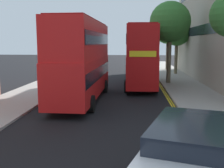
# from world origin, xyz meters

# --- Properties ---
(sidewalk_right) EXTENTS (4.00, 80.00, 0.14)m
(sidewalk_right) POSITION_xyz_m (6.50, 16.00, 0.07)
(sidewalk_right) COLOR #9E9991
(sidewalk_right) RESTS_ON ground
(sidewalk_left) EXTENTS (4.00, 80.00, 0.14)m
(sidewalk_left) POSITION_xyz_m (-6.50, 16.00, 0.07)
(sidewalk_left) COLOR #9E9991
(sidewalk_left) RESTS_ON ground
(kerb_line_outer) EXTENTS (0.10, 56.00, 0.01)m
(kerb_line_outer) POSITION_xyz_m (4.40, 14.00, 0.00)
(kerb_line_outer) COLOR yellow
(kerb_line_outer) RESTS_ON ground
(kerb_line_inner) EXTENTS (0.10, 56.00, 0.01)m
(kerb_line_inner) POSITION_xyz_m (4.24, 14.00, 0.00)
(kerb_line_inner) COLOR yellow
(kerb_line_inner) RESTS_ON ground
(double_decker_bus_away) EXTENTS (2.95, 10.85, 5.64)m
(double_decker_bus_away) POSITION_xyz_m (-1.93, 14.85, 3.03)
(double_decker_bus_away) COLOR red
(double_decker_bus_away) RESTS_ON ground
(double_decker_bus_oncoming) EXTENTS (2.88, 10.83, 5.64)m
(double_decker_bus_oncoming) POSITION_xyz_m (2.32, 21.71, 3.03)
(double_decker_bus_oncoming) COLOR #B20F0F
(double_decker_bus_oncoming) RESTS_ON ground
(taxi_minivan) EXTENTS (3.17, 5.15, 2.12)m
(taxi_minivan) POSITION_xyz_m (3.04, 2.30, 1.07)
(taxi_minivan) COLOR silver
(taxi_minivan) RESTS_ON ground
(street_tree_near) EXTENTS (3.98, 3.98, 7.80)m
(street_tree_near) POSITION_xyz_m (6.73, 37.66, 5.91)
(street_tree_near) COLOR #6B6047
(street_tree_near) RESTS_ON sidewalk_right
(street_tree_mid) EXTENTS (3.99, 3.99, 7.98)m
(street_tree_mid) POSITION_xyz_m (5.22, 23.45, 6.08)
(street_tree_mid) COLOR #6B6047
(street_tree_mid) RESTS_ON sidewalk_right
(street_tree_distant) EXTENTS (3.46, 3.46, 7.04)m
(street_tree_distant) POSITION_xyz_m (7.15, 31.67, 5.40)
(street_tree_distant) COLOR #6B6047
(street_tree_distant) RESTS_ON sidewalk_right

